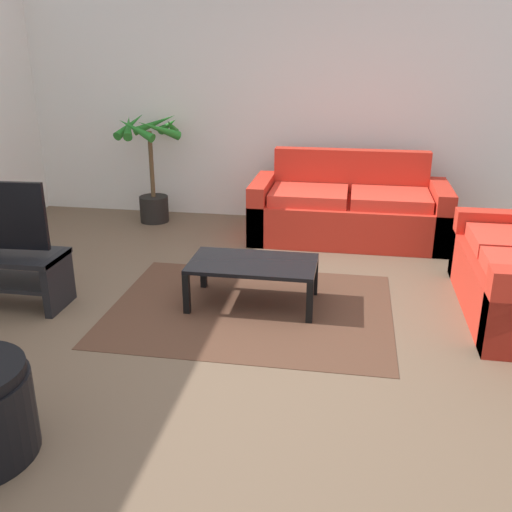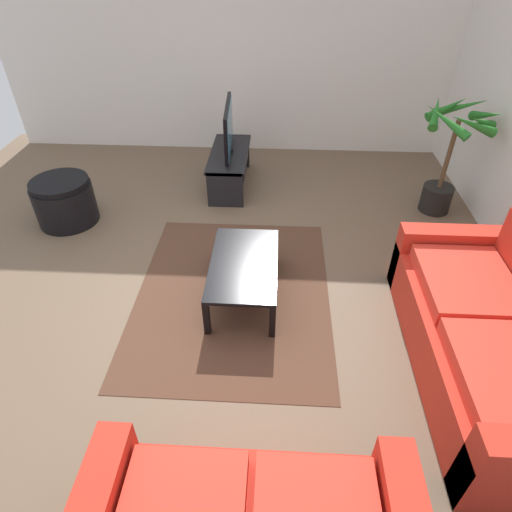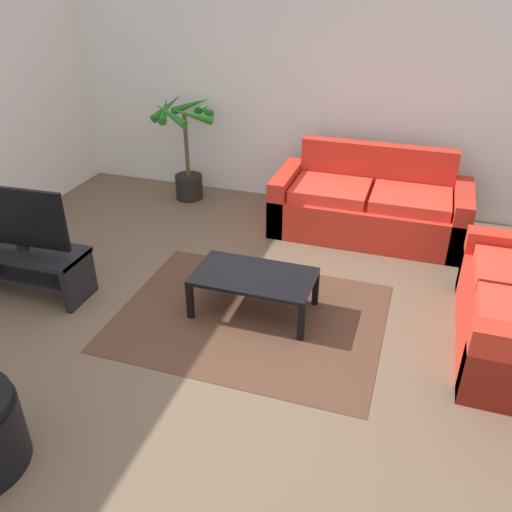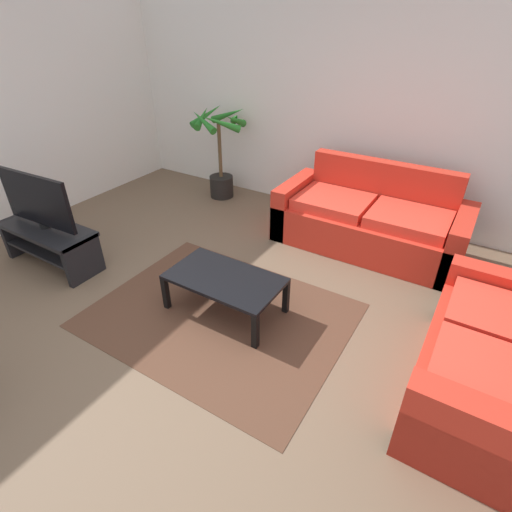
% 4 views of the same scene
% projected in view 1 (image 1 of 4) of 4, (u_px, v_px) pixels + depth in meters
% --- Properties ---
extents(ground_plane, '(6.60, 6.60, 0.00)m').
position_uv_depth(ground_plane, '(221.00, 329.00, 4.24)').
color(ground_plane, brown).
extents(wall_back, '(6.00, 0.06, 2.70)m').
position_uv_depth(wall_back, '(278.00, 102.00, 6.55)').
color(wall_back, silver).
rests_on(wall_back, ground).
extents(couch_main, '(2.03, 0.90, 0.90)m').
position_uv_depth(couch_main, '(348.00, 211.00, 6.11)').
color(couch_main, red).
rests_on(couch_main, ground).
extents(coffee_table, '(1.00, 0.57, 0.36)m').
position_uv_depth(coffee_table, '(253.00, 267.00, 4.55)').
color(coffee_table, black).
rests_on(coffee_table, ground).
extents(area_rug, '(2.20, 1.70, 0.01)m').
position_uv_depth(area_rug, '(251.00, 308.00, 4.57)').
color(area_rug, '#513323').
rests_on(area_rug, ground).
extents(potted_palm, '(0.77, 0.75, 1.24)m').
position_uv_depth(potted_palm, '(152.00, 168.00, 6.60)').
color(potted_palm, black).
rests_on(potted_palm, ground).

